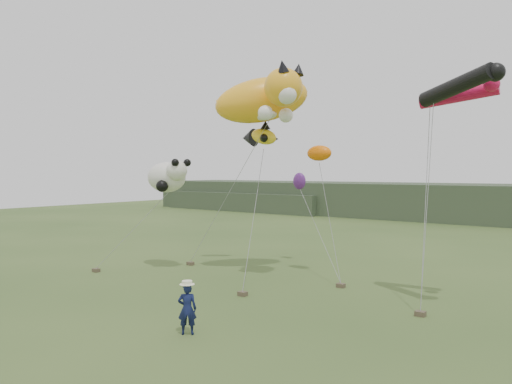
% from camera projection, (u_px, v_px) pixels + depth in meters
% --- Properties ---
extents(ground, '(120.00, 120.00, 0.00)m').
position_uv_depth(ground, '(187.00, 313.00, 19.09)').
color(ground, '#385123').
rests_on(ground, ground).
extents(headland, '(90.00, 13.00, 4.00)m').
position_uv_depth(headland, '(452.00, 203.00, 56.26)').
color(headland, '#2D3D28').
rests_on(headland, ground).
extents(festival_attendant, '(0.74, 0.71, 1.70)m').
position_uv_depth(festival_attendant, '(187.00, 309.00, 16.50)').
color(festival_attendant, '#111841').
rests_on(festival_attendant, ground).
extents(sandbag_anchors, '(17.07, 5.13, 0.19)m').
position_uv_depth(sandbag_anchors, '(244.00, 283.00, 23.81)').
color(sandbag_anchors, brown).
rests_on(sandbag_anchors, ground).
extents(cat_kite, '(6.70, 5.43, 3.24)m').
position_uv_depth(cat_kite, '(266.00, 98.00, 25.75)').
color(cat_kite, '#FFAD1D').
rests_on(cat_kite, ground).
extents(fish_kite, '(2.62, 1.73, 1.41)m').
position_uv_depth(fish_kite, '(258.00, 136.00, 27.20)').
color(fish_kite, yellow).
rests_on(fish_kite, ground).
extents(tube_kites, '(3.63, 2.59, 1.28)m').
position_uv_depth(tube_kites, '(463.00, 88.00, 19.49)').
color(tube_kites, black).
rests_on(tube_kites, ground).
extents(panda_kite, '(2.96, 1.91, 1.84)m').
position_uv_depth(panda_kite, '(168.00, 176.00, 27.53)').
color(panda_kite, white).
rests_on(panda_kite, ground).
extents(misc_kites, '(3.89, 3.14, 2.43)m').
position_uv_depth(misc_kites, '(312.00, 163.00, 27.09)').
color(misc_kites, orange).
rests_on(misc_kites, ground).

